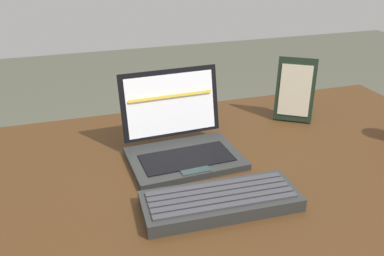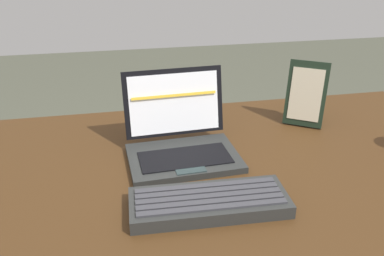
% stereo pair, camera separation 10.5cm
% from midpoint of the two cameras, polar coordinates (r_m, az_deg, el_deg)
% --- Properties ---
extents(desk, '(1.49, 0.82, 0.71)m').
position_cam_midpoint_polar(desk, '(1.10, 1.32, -10.11)').
color(desk, '#402812').
rests_on(desk, ground).
extents(laptop_front, '(0.29, 0.25, 0.21)m').
position_cam_midpoint_polar(laptop_front, '(1.07, -4.43, -1.95)').
color(laptop_front, '#282A28').
rests_on(laptop_front, desk).
extents(external_keyboard, '(0.34, 0.14, 0.03)m').
position_cam_midpoint_polar(external_keyboard, '(0.88, 0.63, -10.28)').
color(external_keyboard, '#2A2B2A').
rests_on(external_keyboard, desk).
extents(photo_frame, '(0.13, 0.11, 0.20)m').
position_cam_midpoint_polar(photo_frame, '(1.29, 12.04, 5.18)').
color(photo_frame, black).
rests_on(photo_frame, desk).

